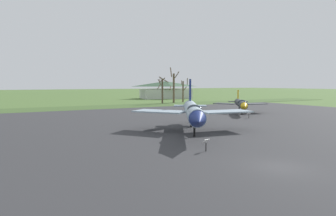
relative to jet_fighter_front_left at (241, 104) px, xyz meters
name	(u,v)px	position (x,y,z in m)	size (l,w,h in m)	color
ground_plane	(279,168)	(-22.86, -27.92, -1.95)	(600.00, 600.00, 0.00)	#4C6B33
asphalt_apron	(154,129)	(-22.86, -9.10, -1.92)	(106.07, 62.71, 0.05)	#333335
grass_verge_strip	(83,108)	(-22.86, 28.25, -1.92)	(166.07, 12.00, 0.06)	#3F5B2B
jet_fighter_front_left	(241,104)	(0.00, 0.00, 0.00)	(10.28, 12.02, 4.41)	#33383D
info_placard_front_left	(249,115)	(-4.23, -6.38, -1.31)	(0.67, 0.40, 0.97)	black
jet_fighter_front_right	(193,111)	(-19.93, -13.29, 0.57)	(13.04, 16.44, 6.30)	#8EA3B2
info_placard_front_right	(206,144)	(-24.36, -21.73, -1.26)	(0.64, 0.37, 1.07)	black
bare_tree_far_left	(162,89)	(0.59, 32.61, 2.31)	(2.83, 3.27, 7.71)	brown
bare_tree_left_of_center	(174,86)	(4.59, 32.93, 2.95)	(2.93, 2.53, 10.52)	brown
bare_tree_center	(183,90)	(9.39, 35.02, 1.75)	(2.74, 2.93, 7.41)	brown
visitor_building	(166,90)	(15.92, 58.36, 1.33)	(20.88, 14.02, 6.68)	beige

